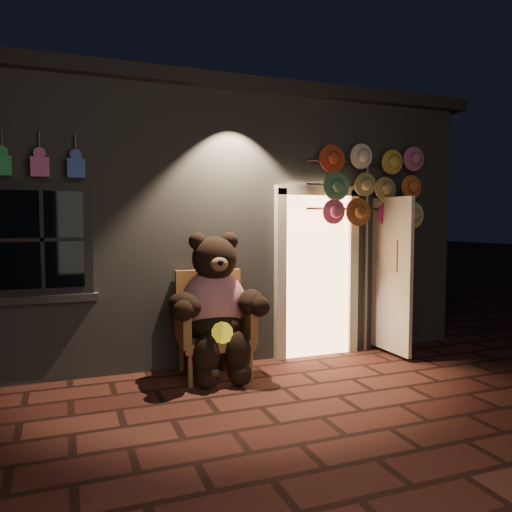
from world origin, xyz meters
TOP-DOWN VIEW (x-y plane):
  - ground at (0.00, 0.00)m, footprint 60.00×60.00m
  - shop_building at (0.00, 3.99)m, footprint 7.30×5.95m
  - wicker_armchair at (-0.13, 1.17)m, footprint 0.85×0.78m
  - teddy_bear at (-0.13, 1.02)m, footprint 1.17×0.94m
  - hat_rack at (2.09, 1.28)m, footprint 1.72×0.22m

SIDE VIEW (x-z plane):
  - ground at x=0.00m, z-range 0.00..0.00m
  - wicker_armchair at x=-0.13m, z-range 0.00..1.17m
  - teddy_bear at x=-0.13m, z-range 0.00..1.61m
  - shop_building at x=0.00m, z-range -0.02..3.49m
  - hat_rack at x=2.09m, z-range 0.81..3.54m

